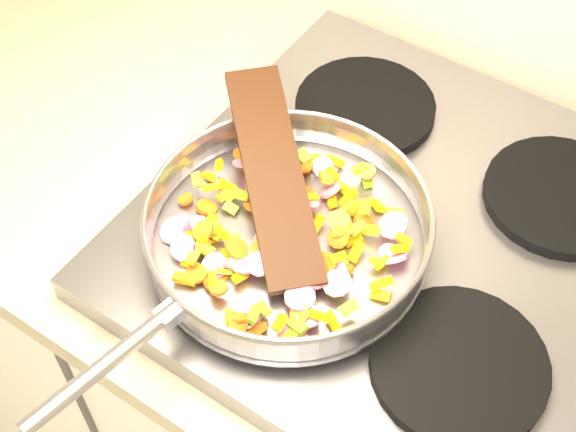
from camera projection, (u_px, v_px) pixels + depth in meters
The scene contains 8 objects.
cooktop at pixel (404, 234), 0.99m from camera, with size 0.60×0.60×0.04m, color #939399.
grate_fl at pixel (244, 245), 0.94m from camera, with size 0.19×0.19×0.02m, color black.
grate_fr at pixel (459, 365), 0.84m from camera, with size 0.19×0.19×0.02m, color black.
grate_bl at pixel (365, 107), 1.08m from camera, with size 0.19×0.19×0.02m, color black.
grate_br at pixel (561, 196), 0.99m from camera, with size 0.19×0.19×0.02m, color black.
saute_pan at pixel (287, 227), 0.91m from camera, with size 0.37×0.53×0.06m.
vegetable_heap at pixel (281, 234), 0.92m from camera, with size 0.29×0.28×0.05m.
wooden_spatula at pixel (273, 173), 0.92m from camera, with size 0.29×0.07×0.01m, color black.
Camera 1 is at (-0.49, 1.09, 1.71)m, focal length 50.00 mm.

